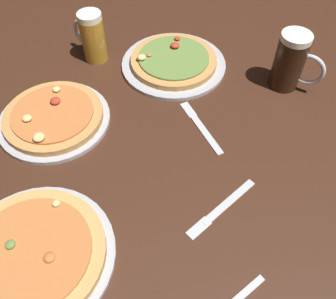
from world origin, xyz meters
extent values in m
cube|color=#3D2114|center=(0.00, 0.00, -0.01)|extent=(2.40, 2.40, 0.03)
cylinder|color=#B2B2B7|center=(-0.09, -0.38, 0.01)|extent=(0.34, 0.34, 0.01)
cylinder|color=tan|center=(-0.09, -0.38, 0.02)|extent=(0.30, 0.30, 0.02)
cylinder|color=#C67038|center=(-0.09, -0.38, 0.03)|extent=(0.25, 0.25, 0.01)
ellipsoid|color=#DBC67A|center=(-0.12, -0.27, 0.04)|extent=(0.02, 0.02, 0.01)
ellipsoid|color=olive|center=(-0.13, -0.39, 0.04)|extent=(0.02, 0.02, 0.01)
ellipsoid|color=#C67038|center=(-0.05, -0.37, 0.04)|extent=(0.02, 0.02, 0.01)
cylinder|color=#B2B2B7|center=(-0.17, 0.31, 0.01)|extent=(0.33, 0.33, 0.01)
cylinder|color=tan|center=(-0.17, 0.31, 0.02)|extent=(0.27, 0.27, 0.02)
cylinder|color=olive|center=(-0.17, 0.31, 0.03)|extent=(0.22, 0.22, 0.01)
ellipsoid|color=#B73823|center=(-0.21, 0.40, 0.04)|extent=(0.02, 0.02, 0.01)
ellipsoid|color=#B73823|center=(-0.19, 0.36, 0.04)|extent=(0.03, 0.03, 0.01)
ellipsoid|color=#DBC67A|center=(-0.25, 0.25, 0.04)|extent=(0.03, 0.03, 0.01)
ellipsoid|color=#C67038|center=(-0.24, 0.28, 0.04)|extent=(0.02, 0.02, 0.01)
cylinder|color=#B2B2B7|center=(-0.32, -0.06, 0.01)|extent=(0.30, 0.30, 0.01)
cylinder|color=tan|center=(-0.32, -0.06, 0.02)|extent=(0.27, 0.27, 0.02)
cylinder|color=#C67038|center=(-0.32, -0.06, 0.03)|extent=(0.22, 0.22, 0.01)
ellipsoid|color=#DBC67A|center=(-0.29, -0.15, 0.04)|extent=(0.03, 0.03, 0.02)
ellipsoid|color=#DBC67A|center=(-0.37, 0.01, 0.04)|extent=(0.02, 0.02, 0.01)
ellipsoid|color=#B73823|center=(-0.34, -0.03, 0.04)|extent=(0.03, 0.03, 0.01)
ellipsoid|color=#DBC67A|center=(-0.36, -0.12, 0.04)|extent=(0.03, 0.03, 0.01)
cylinder|color=black|center=(0.15, 0.41, 0.08)|extent=(0.09, 0.09, 0.15)
cylinder|color=white|center=(0.15, 0.41, 0.16)|extent=(0.08, 0.08, 0.02)
torus|color=silver|center=(0.21, 0.41, 0.08)|extent=(0.10, 0.01, 0.10)
cylinder|color=#B27A23|center=(-0.40, 0.22, 0.07)|extent=(0.07, 0.07, 0.14)
cylinder|color=white|center=(-0.40, 0.22, 0.15)|extent=(0.07, 0.07, 0.02)
torus|color=silver|center=(-0.45, 0.23, 0.07)|extent=(0.09, 0.03, 0.09)
cube|color=silver|center=(0.19, -0.05, 0.00)|extent=(0.06, 0.16, 0.01)
cube|color=silver|center=(0.17, -0.14, 0.00)|extent=(0.04, 0.06, 0.00)
cube|color=silver|center=(0.05, 0.11, 0.00)|extent=(0.15, 0.10, 0.01)
cube|color=silver|center=(-0.03, 0.17, 0.00)|extent=(0.06, 0.05, 0.00)
camera|label=1|loc=(0.30, -0.49, 0.73)|focal=39.06mm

